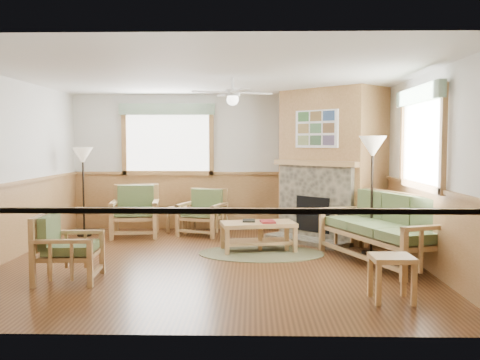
{
  "coord_description": "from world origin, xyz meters",
  "views": [
    {
      "loc": [
        0.6,
        -7.7,
        1.74
      ],
      "look_at": [
        0.4,
        0.7,
        1.15
      ],
      "focal_mm": 40.0,
      "sensor_mm": 36.0,
      "label": 1
    }
  ],
  "objects_px": {
    "coffee_table": "(258,237)",
    "end_table_chairs": "(181,220)",
    "end_table_sofa": "(391,278)",
    "floor_lamp_left": "(83,192)",
    "armchair_back_left": "(135,211)",
    "floor_lamp_right": "(372,195)",
    "armchair_left": "(69,248)",
    "footstool": "(273,235)",
    "armchair_back_right": "(202,212)",
    "sofa": "(382,228)"
  },
  "relations": [
    {
      "from": "end_table_chairs",
      "to": "end_table_sofa",
      "type": "distance_m",
      "value": 5.32
    },
    {
      "from": "armchair_back_left",
      "to": "floor_lamp_left",
      "type": "xyz_separation_m",
      "value": [
        -0.96,
        0.02,
        0.36
      ]
    },
    {
      "from": "armchair_left",
      "to": "footstool",
      "type": "distance_m",
      "value": 3.39
    },
    {
      "from": "armchair_left",
      "to": "floor_lamp_right",
      "type": "relative_size",
      "value": 0.45
    },
    {
      "from": "armchair_back_right",
      "to": "floor_lamp_right",
      "type": "bearing_deg",
      "value": -12.84
    },
    {
      "from": "coffee_table",
      "to": "end_table_sofa",
      "type": "bearing_deg",
      "value": -73.01
    },
    {
      "from": "end_table_chairs",
      "to": "footstool",
      "type": "height_order",
      "value": "end_table_chairs"
    },
    {
      "from": "footstool",
      "to": "armchair_left",
      "type": "bearing_deg",
      "value": -141.95
    },
    {
      "from": "coffee_table",
      "to": "end_table_sofa",
      "type": "xyz_separation_m",
      "value": [
        1.43,
        -2.68,
        0.02
      ]
    },
    {
      "from": "sofa",
      "to": "armchair_left",
      "type": "relative_size",
      "value": 2.59
    },
    {
      "from": "sofa",
      "to": "footstool",
      "type": "distance_m",
      "value": 1.83
    },
    {
      "from": "end_table_sofa",
      "to": "armchair_back_left",
      "type": "bearing_deg",
      "value": 132.92
    },
    {
      "from": "armchair_left",
      "to": "floor_lamp_left",
      "type": "distance_m",
      "value": 3.35
    },
    {
      "from": "armchair_back_left",
      "to": "floor_lamp_left",
      "type": "bearing_deg",
      "value": 170.98
    },
    {
      "from": "floor_lamp_left",
      "to": "end_table_sofa",
      "type": "bearing_deg",
      "value": -40.66
    },
    {
      "from": "armchair_back_right",
      "to": "coffee_table",
      "type": "xyz_separation_m",
      "value": [
        1.04,
        -1.5,
        -0.19
      ]
    },
    {
      "from": "armchair_back_right",
      "to": "coffee_table",
      "type": "distance_m",
      "value": 1.83
    },
    {
      "from": "end_table_chairs",
      "to": "floor_lamp_left",
      "type": "bearing_deg",
      "value": -166.29
    },
    {
      "from": "sofa",
      "to": "coffee_table",
      "type": "xyz_separation_m",
      "value": [
        -1.79,
        0.77,
        -0.26
      ]
    },
    {
      "from": "armchair_back_right",
      "to": "armchair_left",
      "type": "xyz_separation_m",
      "value": [
        -1.37,
        -3.38,
        -0.01
      ]
    },
    {
      "from": "armchair_back_right",
      "to": "floor_lamp_left",
      "type": "distance_m",
      "value": 2.24
    },
    {
      "from": "armchair_back_right",
      "to": "end_table_chairs",
      "type": "height_order",
      "value": "armchair_back_right"
    },
    {
      "from": "armchair_back_left",
      "to": "floor_lamp_left",
      "type": "distance_m",
      "value": 1.03
    },
    {
      "from": "end_table_sofa",
      "to": "footstool",
      "type": "height_order",
      "value": "end_table_sofa"
    },
    {
      "from": "sofa",
      "to": "armchair_left",
      "type": "bearing_deg",
      "value": -96.53
    },
    {
      "from": "armchair_left",
      "to": "end_table_chairs",
      "type": "bearing_deg",
      "value": -18.13
    },
    {
      "from": "end_table_chairs",
      "to": "floor_lamp_right",
      "type": "relative_size",
      "value": 0.27
    },
    {
      "from": "armchair_back_left",
      "to": "floor_lamp_right",
      "type": "distance_m",
      "value": 4.33
    },
    {
      "from": "coffee_table",
      "to": "end_table_chairs",
      "type": "distance_m",
      "value": 2.3
    },
    {
      "from": "armchair_back_right",
      "to": "footstool",
      "type": "relative_size",
      "value": 1.66
    },
    {
      "from": "coffee_table",
      "to": "end_table_sofa",
      "type": "relative_size",
      "value": 2.32
    },
    {
      "from": "sofa",
      "to": "armchair_left",
      "type": "xyz_separation_m",
      "value": [
        -4.2,
        -1.12,
        -0.08
      ]
    },
    {
      "from": "coffee_table",
      "to": "floor_lamp_right",
      "type": "bearing_deg",
      "value": -16.29
    },
    {
      "from": "armchair_back_left",
      "to": "end_table_sofa",
      "type": "bearing_deg",
      "value": -54.72
    },
    {
      "from": "end_table_sofa",
      "to": "floor_lamp_right",
      "type": "relative_size",
      "value": 0.27
    },
    {
      "from": "armchair_back_right",
      "to": "end_table_sofa",
      "type": "distance_m",
      "value": 4.86
    },
    {
      "from": "armchair_back_right",
      "to": "end_table_sofa",
      "type": "relative_size",
      "value": 1.69
    },
    {
      "from": "coffee_table",
      "to": "end_table_chairs",
      "type": "xyz_separation_m",
      "value": [
        -1.48,
        1.76,
        0.01
      ]
    },
    {
      "from": "armchair_left",
      "to": "floor_lamp_right",
      "type": "distance_m",
      "value": 4.55
    },
    {
      "from": "armchair_left",
      "to": "footstool",
      "type": "height_order",
      "value": "armchair_left"
    },
    {
      "from": "end_table_chairs",
      "to": "coffee_table",
      "type": "bearing_deg",
      "value": -49.96
    },
    {
      "from": "coffee_table",
      "to": "end_table_chairs",
      "type": "bearing_deg",
      "value": 118.89
    },
    {
      "from": "end_table_sofa",
      "to": "footstool",
      "type": "bearing_deg",
      "value": 112.35
    },
    {
      "from": "armchair_back_right",
      "to": "floor_lamp_right",
      "type": "xyz_separation_m",
      "value": [
        2.81,
        -1.65,
        0.5
      ]
    },
    {
      "from": "end_table_chairs",
      "to": "floor_lamp_right",
      "type": "distance_m",
      "value": 3.84
    },
    {
      "from": "footstool",
      "to": "end_table_sofa",
      "type": "bearing_deg",
      "value": -67.65
    },
    {
      "from": "armchair_back_left",
      "to": "footstool",
      "type": "distance_m",
      "value": 2.78
    },
    {
      "from": "coffee_table",
      "to": "sofa",
      "type": "bearing_deg",
      "value": -34.34
    },
    {
      "from": "sofa",
      "to": "end_table_sofa",
      "type": "distance_m",
      "value": 1.96
    },
    {
      "from": "armchair_left",
      "to": "footstool",
      "type": "xyz_separation_m",
      "value": [
        2.66,
        2.08,
        -0.19
      ]
    }
  ]
}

